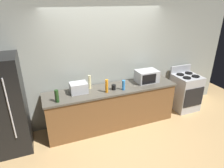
{
  "coord_description": "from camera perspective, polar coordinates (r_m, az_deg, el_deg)",
  "views": [
    {
      "loc": [
        -1.37,
        -3.1,
        2.64
      ],
      "look_at": [
        0.0,
        0.4,
        1.0
      ],
      "focal_mm": 31.5,
      "sensor_mm": 36.0,
      "label": 1
    }
  ],
  "objects": [
    {
      "name": "stove_range",
      "position": [
        5.33,
        20.47,
        -2.15
      ],
      "size": [
        0.6,
        0.61,
        1.08
      ],
      "color": "#B7BABF",
      "rests_on": "ground_plane"
    },
    {
      "name": "counter_run",
      "position": [
        4.35,
        0.0,
        -6.63
      ],
      "size": [
        2.84,
        0.64,
        0.9
      ],
      "color": "brown",
      "rests_on": "ground_plane"
    },
    {
      "name": "back_wall",
      "position": [
        4.34,
        -1.99,
        6.27
      ],
      "size": [
        6.4,
        0.1,
        2.7
      ],
      "primitive_type": "cube",
      "color": "#9EA399",
      "rests_on": "ground_plane"
    },
    {
      "name": "bottle_hand_soap",
      "position": [
        4.11,
        -6.49,
        0.56
      ],
      "size": [
        0.06,
        0.06,
        0.29
      ],
      "primitive_type": "cylinder",
      "color": "beige",
      "rests_on": "counter_run"
    },
    {
      "name": "bottle_dish_soap",
      "position": [
        3.91,
        -1.57,
        -0.61
      ],
      "size": [
        0.06,
        0.06,
        0.27
      ],
      "primitive_type": "cylinder",
      "color": "orange",
      "rests_on": "counter_run"
    },
    {
      "name": "refrigerator",
      "position": [
        3.96,
        -28.92,
        -5.68
      ],
      "size": [
        0.72,
        0.73,
        1.8
      ],
      "color": "black",
      "rests_on": "ground_plane"
    },
    {
      "name": "bottle_wine",
      "position": [
        3.7,
        -15.73,
        -3.4
      ],
      "size": [
        0.07,
        0.07,
        0.24
      ],
      "primitive_type": "cylinder",
      "color": "#1E3F19",
      "rests_on": "counter_run"
    },
    {
      "name": "microwave",
      "position": [
        4.49,
        10.05,
        2.25
      ],
      "size": [
        0.48,
        0.35,
        0.27
      ],
      "color": "#B7BABF",
      "rests_on": "counter_run"
    },
    {
      "name": "bottle_spray_cleaner",
      "position": [
        4.04,
        3.36,
        -0.33
      ],
      "size": [
        0.06,
        0.06,
        0.21
      ],
      "primitive_type": "cylinder",
      "color": "#338CE5",
      "rests_on": "counter_run"
    },
    {
      "name": "ground_plane",
      "position": [
        4.3,
        2.02,
        -14.36
      ],
      "size": [
        8.0,
        8.0,
        0.0
      ],
      "primitive_type": "plane",
      "color": "tan"
    },
    {
      "name": "mug_black",
      "position": [
        4.06,
        0.48,
        -0.94
      ],
      "size": [
        0.09,
        0.09,
        0.11
      ],
      "primitive_type": "cylinder",
      "color": "black",
      "rests_on": "counter_run"
    },
    {
      "name": "toaster_oven",
      "position": [
        3.97,
        -9.67,
        -1.08
      ],
      "size": [
        0.34,
        0.26,
        0.21
      ],
      "primitive_type": "cube",
      "color": "#B7BABF",
      "rests_on": "counter_run"
    }
  ]
}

